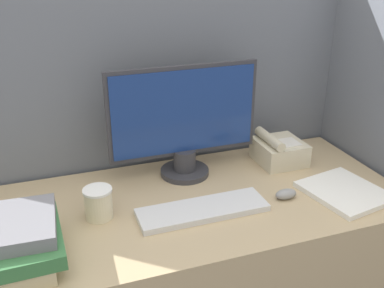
{
  "coord_description": "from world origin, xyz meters",
  "views": [
    {
      "loc": [
        -0.42,
        -0.9,
        1.55
      ],
      "look_at": [
        0.03,
        0.36,
        0.96
      ],
      "focal_mm": 42.0,
      "sensor_mm": 36.0,
      "label": 1
    }
  ],
  "objects_px": {
    "mouse": "(286,194)",
    "coffee_cup": "(98,203)",
    "monitor": "(184,124)",
    "book_stack": "(16,242)",
    "keyboard": "(203,210)",
    "desk_telephone": "(279,151)"
  },
  "relations": [
    {
      "from": "keyboard",
      "to": "coffee_cup",
      "type": "relative_size",
      "value": 4.17
    },
    {
      "from": "monitor",
      "to": "book_stack",
      "type": "height_order",
      "value": "monitor"
    },
    {
      "from": "monitor",
      "to": "desk_telephone",
      "type": "relative_size",
      "value": 3.04
    },
    {
      "from": "monitor",
      "to": "coffee_cup",
      "type": "relative_size",
      "value": 5.46
    },
    {
      "from": "keyboard",
      "to": "coffee_cup",
      "type": "bearing_deg",
      "value": 165.03
    },
    {
      "from": "coffee_cup",
      "to": "book_stack",
      "type": "height_order",
      "value": "book_stack"
    },
    {
      "from": "mouse",
      "to": "book_stack",
      "type": "height_order",
      "value": "book_stack"
    },
    {
      "from": "monitor",
      "to": "coffee_cup",
      "type": "distance_m",
      "value": 0.42
    },
    {
      "from": "mouse",
      "to": "book_stack",
      "type": "distance_m",
      "value": 0.85
    },
    {
      "from": "monitor",
      "to": "book_stack",
      "type": "distance_m",
      "value": 0.68
    },
    {
      "from": "mouse",
      "to": "desk_telephone",
      "type": "relative_size",
      "value": 0.42
    },
    {
      "from": "monitor",
      "to": "keyboard",
      "type": "xyz_separation_m",
      "value": [
        -0.03,
        -0.27,
        -0.19
      ]
    },
    {
      "from": "keyboard",
      "to": "desk_telephone",
      "type": "bearing_deg",
      "value": 30.94
    },
    {
      "from": "monitor",
      "to": "keyboard",
      "type": "relative_size",
      "value": 1.31
    },
    {
      "from": "monitor",
      "to": "keyboard",
      "type": "distance_m",
      "value": 0.33
    },
    {
      "from": "monitor",
      "to": "keyboard",
      "type": "height_order",
      "value": "monitor"
    },
    {
      "from": "desk_telephone",
      "to": "monitor",
      "type": "bearing_deg",
      "value": 176.1
    },
    {
      "from": "monitor",
      "to": "book_stack",
      "type": "bearing_deg",
      "value": -150.42
    },
    {
      "from": "keyboard",
      "to": "coffee_cup",
      "type": "distance_m",
      "value": 0.33
    },
    {
      "from": "mouse",
      "to": "coffee_cup",
      "type": "bearing_deg",
      "value": 171.01
    },
    {
      "from": "keyboard",
      "to": "monitor",
      "type": "bearing_deg",
      "value": 83.52
    },
    {
      "from": "mouse",
      "to": "keyboard",
      "type": "bearing_deg",
      "value": 177.6
    }
  ]
}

